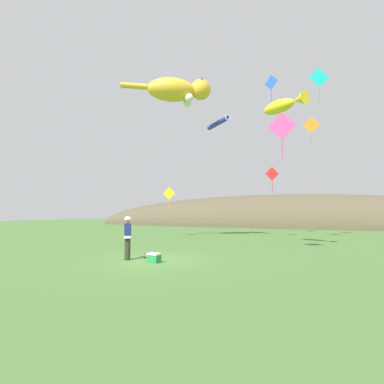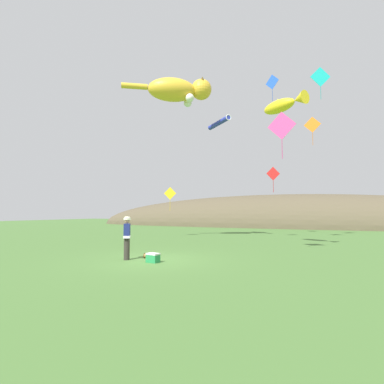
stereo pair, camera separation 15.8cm
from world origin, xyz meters
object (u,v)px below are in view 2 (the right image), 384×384
kite_diamond_pink (282,126)px  festival_attendant (127,236)px  kite_fish_windsock (283,105)px  kite_diamond_orange (312,125)px  kite_giant_cat (178,90)px  kite_tube_streamer (219,123)px  kite_diamond_teal (320,77)px  kite_spool (146,256)px  picnic_cooler (153,258)px  kite_diamond_red (273,174)px  kite_diamond_gold (170,194)px  kite_diamond_blue (272,82)px

kite_diamond_pink → festival_attendant: bearing=-143.9°
kite_fish_windsock → festival_attendant: bearing=-133.4°
kite_diamond_orange → kite_giant_cat: bearing=-157.1°
kite_giant_cat → kite_tube_streamer: size_ratio=2.19×
kite_diamond_pink → kite_diamond_teal: bearing=79.0°
kite_tube_streamer → kite_diamond_orange: kite_tube_streamer is taller
kite_spool → kite_fish_windsock: kite_fish_windsock is taller
picnic_cooler → kite_diamond_red: (2.34, 13.01, 4.68)m
kite_diamond_teal → kite_diamond_orange: bearing=-170.0°
festival_attendant → kite_diamond_orange: size_ratio=0.88×
kite_fish_windsock → kite_diamond_gold: size_ratio=1.35×
kite_diamond_orange → picnic_cooler: bearing=-113.9°
kite_giant_cat → kite_diamond_teal: size_ratio=2.36×
festival_attendant → picnic_cooler: size_ratio=3.35×
kite_spool → picnic_cooler: (0.84, -0.77, 0.08)m
kite_tube_streamer → kite_diamond_teal: (7.14, 0.90, 2.55)m
festival_attendant → kite_diamond_gold: size_ratio=0.92×
festival_attendant → picnic_cooler: (1.33, -0.08, -0.77)m
kite_giant_cat → kite_diamond_red: kite_giant_cat is taller
kite_diamond_teal → kite_diamond_pink: size_ratio=1.04×
kite_tube_streamer → kite_diamond_blue: size_ratio=1.20×
kite_diamond_blue → kite_tube_streamer: bearing=-156.9°
kite_spool → kite_diamond_blue: size_ratio=0.10×
kite_spool → kite_giant_cat: size_ratio=0.04×
picnic_cooler → kite_giant_cat: bearing=111.8°
kite_diamond_red → picnic_cooler: bearing=-100.2°
festival_attendant → kite_diamond_blue: size_ratio=0.85×
festival_attendant → kite_diamond_teal: bearing=59.0°
kite_tube_streamer → kite_diamond_pink: kite_tube_streamer is taller
kite_spool → kite_giant_cat: kite_giant_cat is taller
picnic_cooler → kite_diamond_pink: bearing=44.1°
kite_spool → kite_diamond_blue: 17.06m
festival_attendant → kite_fish_windsock: kite_fish_windsock is taller
kite_fish_windsock → kite_diamond_pink: 2.34m
festival_attendant → kite_diamond_red: (3.67, 12.93, 3.90)m
picnic_cooler → kite_diamond_pink: (4.33, 4.20, 5.80)m
kite_diamond_pink → kite_diamond_red: (-1.99, 8.81, -1.12)m
kite_diamond_teal → kite_diamond_pink: bearing=-101.0°
kite_diamond_teal → picnic_cooler: bearing=-116.0°
kite_diamond_orange → kite_diamond_gold: size_ratio=1.05×
kite_diamond_teal → kite_diamond_gold: bearing=-174.4°
kite_diamond_blue → kite_diamond_red: size_ratio=1.06×
kite_tube_streamer → kite_diamond_red: (3.63, 1.92, -3.90)m
kite_diamond_gold → picnic_cooler: bearing=-63.5°
kite_diamond_gold → kite_diamond_pink: (9.75, -6.68, 2.54)m
picnic_cooler → kite_tube_streamer: size_ratio=0.21×
kite_fish_windsock → kite_diamond_orange: 6.10m
kite_fish_windsock → kite_diamond_gold: bearing=152.6°
picnic_cooler → kite_diamond_orange: kite_diamond_orange is taller
kite_diamond_blue → kite_diamond_gold: size_ratio=1.08×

